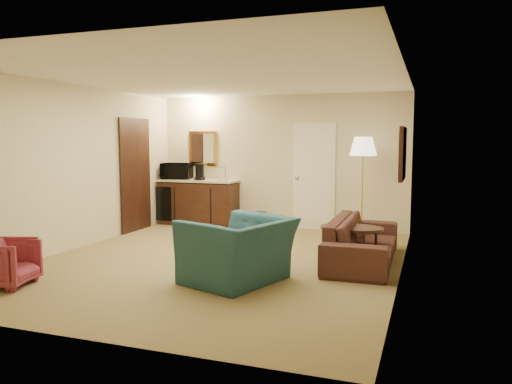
# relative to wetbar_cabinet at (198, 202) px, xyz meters

# --- Properties ---
(ground) EXTENTS (6.00, 6.00, 0.00)m
(ground) POSITION_rel_wetbar_cabinet_xyz_m (1.65, -2.72, -0.46)
(ground) COLOR olive
(ground) RESTS_ON ground
(room_walls) EXTENTS (5.02, 6.01, 2.61)m
(room_walls) POSITION_rel_wetbar_cabinet_xyz_m (1.55, -1.95, 1.26)
(room_walls) COLOR beige
(room_walls) RESTS_ON ground
(wetbar_cabinet) EXTENTS (1.64, 0.58, 0.92)m
(wetbar_cabinet) POSITION_rel_wetbar_cabinet_xyz_m (0.00, 0.00, 0.00)
(wetbar_cabinet) COLOR #371911
(wetbar_cabinet) RESTS_ON ground
(sofa) EXTENTS (0.66, 2.18, 0.85)m
(sofa) POSITION_rel_wetbar_cabinet_xyz_m (3.60, -2.14, -0.04)
(sofa) COLOR black
(sofa) RESTS_ON ground
(teal_armchair) EXTENTS (1.13, 1.39, 1.05)m
(teal_armchair) POSITION_rel_wetbar_cabinet_xyz_m (2.29, -3.62, 0.07)
(teal_armchair) COLOR #1F494D
(teal_armchair) RESTS_ON ground
(rose_chair_near) EXTENTS (0.72, 0.75, 0.62)m
(rose_chair_near) POSITION_rel_wetbar_cabinet_xyz_m (-0.25, -4.72, -0.15)
(rose_chair_near) COLOR maroon
(rose_chair_near) RESTS_ON ground
(rose_chair_far) EXTENTS (0.58, 0.62, 0.59)m
(rose_chair_far) POSITION_rel_wetbar_cabinet_xyz_m (-0.25, -4.68, -0.16)
(rose_chair_far) COLOR maroon
(rose_chair_far) RESTS_ON ground
(coffee_table) EXTENTS (1.05, 0.88, 0.51)m
(coffee_table) POSITION_rel_wetbar_cabinet_xyz_m (3.45, -2.17, -0.20)
(coffee_table) COLOR black
(coffee_table) RESTS_ON ground
(floor_lamp) EXTENTS (0.62, 0.62, 1.79)m
(floor_lamp) POSITION_rel_wetbar_cabinet_xyz_m (3.35, -0.32, 0.44)
(floor_lamp) COLOR gold
(floor_lamp) RESTS_ON ground
(waste_bin) EXTENTS (0.32, 0.32, 0.33)m
(waste_bin) POSITION_rel_wetbar_cabinet_xyz_m (1.35, -0.07, -0.30)
(waste_bin) COLOR black
(waste_bin) RESTS_ON ground
(microwave) EXTENTS (0.65, 0.43, 0.41)m
(microwave) POSITION_rel_wetbar_cabinet_xyz_m (-0.50, 0.02, 0.66)
(microwave) COLOR black
(microwave) RESTS_ON wetbar_cabinet
(coffee_maker) EXTENTS (0.18, 0.18, 0.32)m
(coffee_maker) POSITION_rel_wetbar_cabinet_xyz_m (0.07, -0.06, 0.62)
(coffee_maker) COLOR black
(coffee_maker) RESTS_ON wetbar_cabinet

